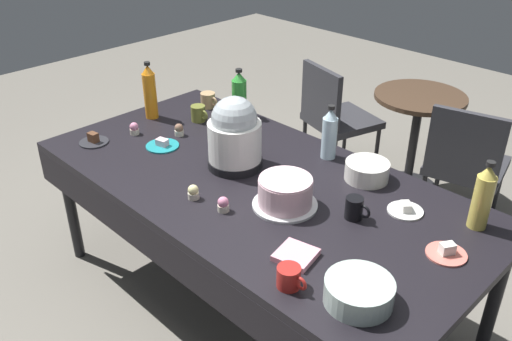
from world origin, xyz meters
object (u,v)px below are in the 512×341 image
object	(u,v)px
cupcake_vanilla	(193,192)
maroon_chair_left	(334,114)
soda_bottle_orange_juice	(150,92)
coffee_mug_red	(289,277)
soda_bottle_ginger_ale	(483,197)
coffee_mug_tan	(208,100)
maroon_chair_right	(465,161)
slow_cooker	(235,135)
frosted_layer_cake	(285,193)
ceramic_snack_bowl	(367,171)
soda_bottle_lime_soda	(239,94)
soda_bottle_water	(329,134)
coffee_mug_black	(355,208)
dessert_plate_white	(405,210)
cupcake_berry	(179,130)
cupcake_cocoa	(223,204)
cupcake_rose	(224,119)
dessert_plate_charcoal	(94,140)
dessert_plate_coral	(447,252)
glass_salad_bowl	(359,292)
potluck_table	(256,191)
dessert_plate_teal	(162,145)
cupcake_mint	(134,129)
round_cafe_table	(416,126)

from	to	relation	value
cupcake_vanilla	maroon_chair_left	distance (m)	1.76
soda_bottle_orange_juice	coffee_mug_red	distance (m)	1.63
soda_bottle_ginger_ale	soda_bottle_orange_juice	size ratio (longest dim) A/B	0.90
coffee_mug_tan	maroon_chair_right	distance (m)	1.58
slow_cooker	coffee_mug_tan	bearing A→B (deg)	149.26
frosted_layer_cake	ceramic_snack_bowl	world-z (taller)	frosted_layer_cake
maroon_chair_left	soda_bottle_lime_soda	bearing A→B (deg)	-91.86
soda_bottle_water	coffee_mug_black	size ratio (longest dim) A/B	2.39
ceramic_snack_bowl	soda_bottle_lime_soda	distance (m)	0.97
dessert_plate_white	cupcake_berry	size ratio (longest dim) A/B	2.26
cupcake_cocoa	coffee_mug_red	bearing A→B (deg)	-16.77
soda_bottle_water	slow_cooker	bearing A→B (deg)	-123.77
soda_bottle_water	cupcake_rose	bearing A→B (deg)	-170.60
cupcake_rose	soda_bottle_orange_juice	xyz separation A→B (m)	(-0.38, -0.23, 0.12)
dessert_plate_charcoal	cupcake_cocoa	world-z (taller)	cupcake_cocoa
soda_bottle_water	dessert_plate_coral	bearing A→B (deg)	-20.50
soda_bottle_ginger_ale	glass_salad_bowl	bearing A→B (deg)	-96.55
potluck_table	cupcake_cocoa	xyz separation A→B (m)	(0.09, -0.28, 0.09)
dessert_plate_white	coffee_mug_black	bearing A→B (deg)	-123.20
slow_cooker	maroon_chair_left	world-z (taller)	slow_cooker
coffee_mug_red	cupcake_cocoa	bearing A→B (deg)	163.23
dessert_plate_teal	soda_bottle_orange_juice	bearing A→B (deg)	152.04
cupcake_mint	dessert_plate_white	bearing A→B (deg)	14.69
cupcake_rose	soda_bottle_lime_soda	size ratio (longest dim) A/B	0.24
cupcake_berry	coffee_mug_red	distance (m)	1.33
glass_salad_bowl	maroon_chair_right	distance (m)	1.76
potluck_table	coffee_mug_black	distance (m)	0.53
cupcake_vanilla	cupcake_berry	bearing A→B (deg)	147.50
dessert_plate_charcoal	coffee_mug_tan	distance (m)	0.75
dessert_plate_charcoal	cupcake_rose	world-z (taller)	cupcake_rose
coffee_mug_red	soda_bottle_lime_soda	bearing A→B (deg)	143.19
cupcake_rose	soda_bottle_orange_juice	bearing A→B (deg)	-148.92
dessert_plate_coral	cupcake_rose	distance (m)	1.48
dessert_plate_coral	dessert_plate_teal	bearing A→B (deg)	-171.69
cupcake_rose	potluck_table	bearing A→B (deg)	-28.63
cupcake_vanilla	dessert_plate_teal	bearing A→B (deg)	157.96
maroon_chair_right	glass_salad_bowl	bearing A→B (deg)	-76.55
frosted_layer_cake	dessert_plate_white	xyz separation A→B (m)	(0.39, 0.33, -0.06)
cupcake_rose	coffee_mug_black	world-z (taller)	coffee_mug_black
cupcake_rose	soda_bottle_water	world-z (taller)	soda_bottle_water
dessert_plate_teal	frosted_layer_cake	bearing A→B (deg)	2.45
cupcake_vanilla	round_cafe_table	size ratio (longest dim) A/B	0.09
coffee_mug_red	ceramic_snack_bowl	bearing A→B (deg)	106.69
cupcake_vanilla	coffee_mug_tan	bearing A→B (deg)	135.73
ceramic_snack_bowl	cupcake_mint	bearing A→B (deg)	-157.37
maroon_chair_left	dessert_plate_coral	bearing A→B (deg)	-40.01
maroon_chair_left	soda_bottle_water	bearing A→B (deg)	-54.58
coffee_mug_red	slow_cooker	bearing A→B (deg)	149.07
cupcake_berry	soda_bottle_orange_juice	xyz separation A→B (m)	(-0.30, 0.04, 0.12)
coffee_mug_red	coffee_mug_black	bearing A→B (deg)	100.26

